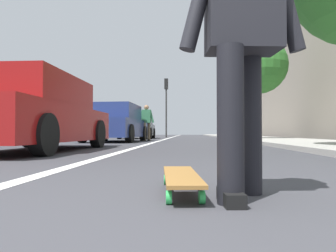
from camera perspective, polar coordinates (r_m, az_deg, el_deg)
The scene contains 12 objects.
ground_plane at distance 11.06m, azimuth 4.02°, elevation -3.14°, with size 80.00×80.00×0.00m, color #38383D.
lane_stripe_white at distance 21.10m, azimuth 0.35°, elevation -2.22°, with size 52.00×0.16×0.01m, color silver.
sidewalk_curb at distance 19.42m, azimuth 14.93°, elevation -2.12°, with size 52.00×3.20×0.11m, color #9E9B93.
building_facade at distance 24.61m, azimuth 20.13°, elevation 11.29°, with size 40.00×1.20×11.35m, color gray.
skateboard at distance 1.90m, azimuth 2.46°, elevation -9.53°, with size 0.86×0.28×0.11m.
skater_person at distance 1.85m, azimuth 13.58°, elevation 16.76°, with size 0.48×0.72×1.64m.
parked_car_near at distance 6.75m, azimuth -23.58°, elevation 1.91°, with size 4.57×1.95×1.50m.
parked_car_mid at distance 12.56m, azimuth -9.75°, elevation 0.41°, with size 4.28×2.13×1.50m.
parked_car_far at distance 19.09m, azimuth -5.73°, elevation -0.18°, with size 4.33×2.13×1.49m.
traffic_light at distance 23.36m, azimuth -0.33°, elevation 5.43°, with size 0.33×0.28×4.47m.
street_tree_mid at distance 15.48m, azimuth 16.49°, elevation 10.72°, with size 2.72×2.72×4.94m.
pedestrian_distant at distance 13.72m, azimuth -4.03°, elevation 1.07°, with size 0.45×0.70×1.61m.
Camera 1 is at (-1.05, 0.04, 0.37)m, focal length 32.74 mm.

